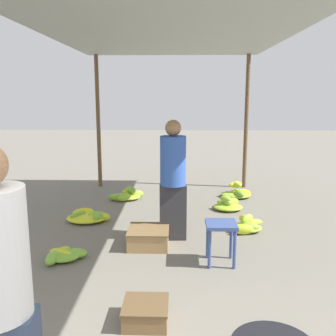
% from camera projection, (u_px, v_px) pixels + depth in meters
% --- Properties ---
extents(canopy_post_back_left, '(0.08, 0.08, 2.69)m').
position_uv_depth(canopy_post_back_left, '(98.00, 122.00, 7.66)').
color(canopy_post_back_left, brown).
rests_on(canopy_post_back_left, ground).
extents(canopy_post_back_right, '(0.08, 0.08, 2.69)m').
position_uv_depth(canopy_post_back_right, '(246.00, 123.00, 7.58)').
color(canopy_post_back_right, brown).
rests_on(canopy_post_back_right, ground).
extents(canopy_tarp, '(3.42, 6.56, 0.04)m').
position_uv_depth(canopy_tarp, '(167.00, 22.00, 4.34)').
color(canopy_tarp, '#9EA399').
rests_on(canopy_tarp, canopy_post_front_left).
extents(stool, '(0.34, 0.34, 0.48)m').
position_uv_depth(stool, '(221.00, 231.00, 4.18)').
color(stool, '#384C84').
rests_on(stool, ground).
extents(banana_pile_left_1, '(0.47, 0.49, 0.13)m').
position_uv_depth(banana_pile_left_1, '(63.00, 255.00, 4.33)').
color(banana_pile_left_1, '#C1D22A').
rests_on(banana_pile_left_1, ground).
extents(banana_pile_left_2, '(0.68, 0.59, 0.16)m').
position_uv_depth(banana_pile_left_2, '(89.00, 217.00, 5.70)').
color(banana_pile_left_2, '#7CB636').
rests_on(banana_pile_left_2, ground).
extents(banana_pile_left_3, '(0.67, 0.55, 0.22)m').
position_uv_depth(banana_pile_left_3, '(127.00, 195.00, 6.88)').
color(banana_pile_left_3, '#8DBD33').
rests_on(banana_pile_left_3, ground).
extents(banana_pile_right_0, '(0.48, 0.44, 0.24)m').
position_uv_depth(banana_pile_right_0, '(247.00, 226.00, 5.22)').
color(banana_pile_right_0, '#99C131').
rests_on(banana_pile_right_0, ground).
extents(banana_pile_right_1, '(0.48, 0.47, 0.24)m').
position_uv_depth(banana_pile_right_1, '(227.00, 205.00, 6.26)').
color(banana_pile_right_1, '#8EBD33').
rests_on(banana_pile_right_1, ground).
extents(banana_pile_right_2, '(0.57, 0.55, 0.30)m').
position_uv_depth(banana_pile_right_2, '(237.00, 193.00, 7.03)').
color(banana_pile_right_2, yellow).
rests_on(banana_pile_right_2, ground).
extents(crate_near, '(0.38, 0.38, 0.17)m').
position_uv_depth(crate_near, '(146.00, 313.00, 3.12)').
color(crate_near, brown).
rests_on(crate_near, ground).
extents(crate_mid, '(0.51, 0.51, 0.23)m').
position_uv_depth(crate_mid, '(149.00, 237.00, 4.72)').
color(crate_mid, '#9E7A4C').
rests_on(crate_mid, ground).
extents(shopper_walking_mid, '(0.36, 0.35, 1.57)m').
position_uv_depth(shopper_walking_mid, '(173.00, 178.00, 4.85)').
color(shopper_walking_mid, '#2D2D33').
rests_on(shopper_walking_mid, ground).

